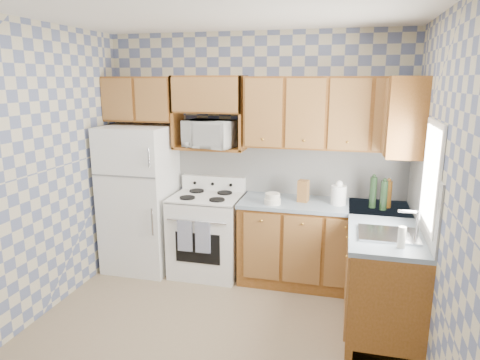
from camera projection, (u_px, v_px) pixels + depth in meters
name	position (u px, v px, depth m)	size (l,w,h in m)	color
floor	(213.00, 340.00, 3.68)	(3.40, 3.40, 0.00)	#846E55
back_wall	(254.00, 155.00, 4.88)	(3.40, 0.02, 2.70)	slate
right_wall	(444.00, 203.00, 2.97)	(0.02, 3.20, 2.70)	slate
backsplash_back	(288.00, 169.00, 4.81)	(2.60, 0.01, 0.56)	white
backsplash_right	(422.00, 195.00, 3.76)	(0.01, 1.60, 0.56)	white
refrigerator	(140.00, 198.00, 4.97)	(0.75, 0.70, 1.68)	white
stove_body	(207.00, 235.00, 4.89)	(0.76, 0.65, 0.90)	white
cooktop	(206.00, 197.00, 4.79)	(0.76, 0.65, 0.03)	silver
backguard	(214.00, 183.00, 5.03)	(0.76, 0.08, 0.17)	white
dish_towel_left	(185.00, 236.00, 4.57)	(0.16, 0.03, 0.34)	navy
dish_towel_right	(203.00, 237.00, 4.53)	(0.16, 0.03, 0.34)	navy
base_cabinets_back	(322.00, 246.00, 4.61)	(1.75, 0.60, 0.88)	brown
base_cabinets_right	(381.00, 271.00, 4.00)	(0.60, 1.60, 0.88)	brown
countertop_back	(324.00, 205.00, 4.50)	(1.77, 0.63, 0.04)	gray
countertop_right	(384.00, 224.00, 3.90)	(0.63, 1.60, 0.04)	gray
upper_cabinets_back	(329.00, 113.00, 4.42)	(1.75, 0.33, 0.74)	brown
upper_cabinets_fridge	(141.00, 99.00, 4.89)	(0.82, 0.33, 0.50)	brown
upper_cabinets_right	(404.00, 116.00, 4.07)	(0.33, 0.70, 0.74)	brown
microwave_shelf	(210.00, 148.00, 4.82)	(0.80, 0.33, 0.03)	brown
microwave	(210.00, 134.00, 4.73)	(0.55, 0.37, 0.30)	white
sink	(388.00, 235.00, 3.56)	(0.48, 0.40, 0.03)	#B7B7BC
window	(431.00, 175.00, 3.37)	(0.02, 0.66, 0.86)	silver
bottle_0	(373.00, 192.00, 4.31)	(0.07, 0.07, 0.32)	black
bottle_1	(384.00, 195.00, 4.23)	(0.07, 0.07, 0.30)	black
bottle_2	(388.00, 194.00, 4.32)	(0.07, 0.07, 0.28)	#51310E
knife_block	(303.00, 191.00, 4.53)	(0.11, 0.11, 0.23)	brown
electric_kettle	(339.00, 195.00, 4.43)	(0.16, 0.16, 0.20)	white
food_containers	(273.00, 199.00, 4.45)	(0.17, 0.17, 0.12)	silver
soap_bottle	(402.00, 237.00, 3.29)	(0.06, 0.06, 0.17)	silver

